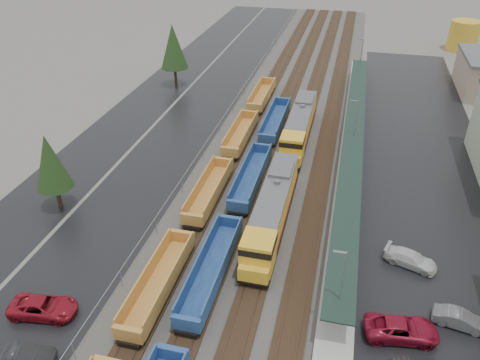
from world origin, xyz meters
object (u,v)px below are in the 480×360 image
object	(u,v)px
storage_tank	(463,36)
parked_car_west_b	(21,357)
well_string_yellow	(188,231)
well_string_blue	(212,269)
locomotive_lead	(272,212)
parked_car_west_c	(43,307)
locomotive_trail	(299,127)
parked_car_east_c	(411,259)
parked_car_east_b	(401,329)
parked_car_east_e	(460,320)

from	to	relation	value
storage_tank	parked_car_west_b	world-z (taller)	storage_tank
well_string_yellow	well_string_blue	xyz separation A→B (m)	(4.00, -4.84, 0.01)
locomotive_lead	parked_car_west_c	bearing A→B (deg)	-136.06
locomotive_trail	well_string_yellow	distance (m)	25.85
well_string_yellow	parked_car_east_c	bearing A→B (deg)	3.70
well_string_blue	parked_car_west_b	size ratio (longest dim) A/B	16.94
well_string_yellow	parked_car_west_c	xyz separation A→B (m)	(-8.51, -12.35, -0.33)
well_string_yellow	well_string_blue	distance (m)	6.28
well_string_blue	parked_car_west_c	xyz separation A→B (m)	(-12.51, -7.52, -0.34)
locomotive_trail	parked_car_east_c	distance (m)	27.03
storage_tank	parked_car_west_b	bearing A→B (deg)	-114.95
well_string_yellow	well_string_blue	bearing A→B (deg)	-50.40
parked_car_west_b	parked_car_east_c	world-z (taller)	parked_car_west_b
parked_car_west_b	parked_car_east_b	size ratio (longest dim) A/B	0.82
well_string_yellow	parked_car_west_b	bearing A→B (deg)	-112.84
locomotive_lead	parked_car_west_b	distance (m)	25.71
locomotive_lead	storage_tank	bearing A→B (deg)	68.66
parked_car_west_b	parked_car_east_e	distance (m)	34.64
locomotive_trail	parked_car_west_b	xyz separation A→B (m)	(-15.21, -41.66, -1.59)
well_string_blue	parked_car_east_b	world-z (taller)	well_string_blue
locomotive_trail	well_string_blue	bearing A→B (deg)	-97.75
well_string_blue	storage_tank	size ratio (longest dim) A/B	12.72
well_string_blue	parked_car_east_c	size ratio (longest dim) A/B	16.41
locomotive_trail	well_string_yellow	world-z (taller)	locomotive_trail
storage_tank	parked_car_east_e	xyz separation A→B (m)	(-11.93, -83.89, -2.47)
locomotive_lead	locomotive_trail	xyz separation A→B (m)	(0.00, 21.00, 0.00)
parked_car_west_c	parked_car_east_e	size ratio (longest dim) A/B	1.30
well_string_yellow	parked_car_west_c	world-z (taller)	well_string_yellow
storage_tank	parked_car_west_b	size ratio (longest dim) A/B	1.33
parked_car_west_b	parked_car_east_c	bearing A→B (deg)	-72.95
locomotive_lead	parked_car_east_e	bearing A→B (deg)	-27.11
locomotive_lead	well_string_blue	world-z (taller)	locomotive_lead
parked_car_west_b	parked_car_east_c	size ratio (longest dim) A/B	0.97
well_string_yellow	parked_car_east_c	world-z (taller)	well_string_yellow
parked_car_east_c	locomotive_lead	bearing A→B (deg)	100.15
parked_car_east_b	parked_car_east_c	distance (m)	9.09
parked_car_east_e	parked_car_east_b	bearing A→B (deg)	125.14
well_string_yellow	parked_car_east_b	size ratio (longest dim) A/B	15.25
parked_car_east_c	parked_car_east_b	bearing A→B (deg)	-169.13
locomotive_lead	parked_car_east_e	size ratio (longest dim) A/B	4.52
well_string_blue	parked_car_west_b	distance (m)	16.63
well_string_yellow	well_string_blue	size ratio (longest dim) A/B	1.10
well_string_blue	parked_car_west_b	world-z (taller)	well_string_blue
parked_car_east_e	storage_tank	bearing A→B (deg)	1.73
locomotive_lead	well_string_blue	size ratio (longest dim) A/B	0.24
well_string_yellow	storage_tank	world-z (taller)	storage_tank
parked_car_east_c	well_string_blue	bearing A→B (deg)	128.17
locomotive_lead	parked_car_east_b	bearing A→B (deg)	-41.44
locomotive_trail	parked_car_east_c	world-z (taller)	locomotive_trail
well_string_blue	parked_car_east_c	world-z (taller)	well_string_blue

